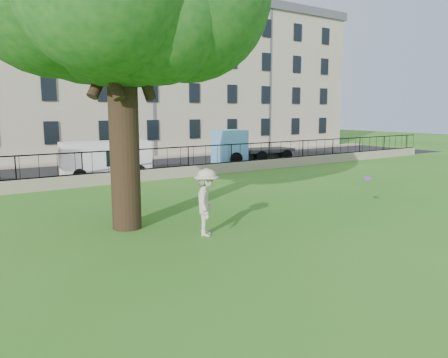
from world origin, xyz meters
TOP-DOWN VIEW (x-y plane):
  - ground at (0.00, 0.00)m, footprint 120.00×120.00m
  - retaining_wall at (0.00, 12.00)m, footprint 50.00×0.40m
  - iron_railing at (0.00, 12.00)m, footprint 50.00×0.05m
  - street at (0.00, 16.70)m, footprint 60.00×9.00m
  - sidewalk at (0.00, 21.90)m, footprint 60.00×1.40m
  - building_row at (0.00, 27.57)m, footprint 56.40×10.40m
  - man at (-2.50, 1.31)m, footprint 1.38×1.51m
  - frisbee at (3.84, 0.42)m, footprint 0.33×0.32m
  - white_van at (-0.96, 14.40)m, footprint 4.96×2.37m
  - blue_truck at (10.25, 15.40)m, footprint 5.91×2.72m

SIDE VIEW (x-z plane):
  - ground at x=0.00m, z-range 0.00..0.00m
  - street at x=0.00m, z-range 0.00..0.01m
  - sidewalk at x=0.00m, z-range 0.00..0.12m
  - retaining_wall at x=0.00m, z-range 0.00..0.60m
  - white_van at x=-0.96m, z-range 0.00..2.01m
  - man at x=-2.50m, z-range 0.00..2.03m
  - iron_railing at x=0.00m, z-range 0.59..1.72m
  - blue_truck at x=10.25m, z-range 0.00..2.39m
  - frisbee at x=3.84m, z-range 1.23..1.35m
  - building_row at x=0.00m, z-range 0.02..13.82m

